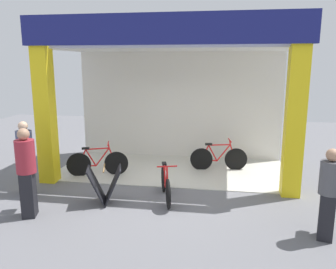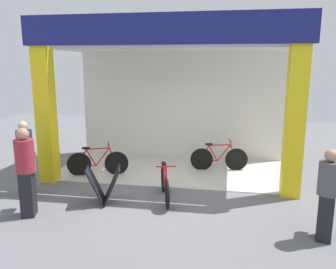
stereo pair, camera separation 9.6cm
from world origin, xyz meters
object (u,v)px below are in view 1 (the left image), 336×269
object	(u,v)px
sandwich_board_sign	(105,185)
pedestrian_1	(27,171)
pedestrian_2	(26,157)
bicycle_inside_0	(97,163)
pedestrian_0	(329,193)
bicycle_parked_0	(166,184)
bicycle_inside_1	(218,158)

from	to	relation	value
sandwich_board_sign	pedestrian_1	bearing A→B (deg)	-146.13
pedestrian_1	pedestrian_2	distance (m)	1.21
bicycle_inside_0	pedestrian_0	size ratio (longest dim) A/B	0.98
bicycle_inside_0	pedestrian_1	xyz separation A→B (m)	(-0.44, -2.51, 0.56)
bicycle_parked_0	bicycle_inside_0	bearing A→B (deg)	147.88
bicycle_inside_0	bicycle_parked_0	distance (m)	2.40
pedestrian_0	pedestrian_1	xyz separation A→B (m)	(-5.43, 0.01, 0.10)
bicycle_inside_1	sandwich_board_sign	world-z (taller)	bicycle_inside_1
bicycle_inside_1	bicycle_parked_0	distance (m)	2.51
sandwich_board_sign	pedestrian_1	size ratio (longest dim) A/B	0.48
pedestrian_2	sandwich_board_sign	bearing A→B (deg)	-5.91
bicycle_parked_0	sandwich_board_sign	bearing A→B (deg)	-161.70
bicycle_inside_0	pedestrian_0	bearing A→B (deg)	-26.83
bicycle_inside_0	bicycle_parked_0	world-z (taller)	bicycle_inside_0
bicycle_parked_0	bicycle_inside_1	bearing A→B (deg)	64.07
bicycle_parked_0	pedestrian_2	xyz separation A→B (m)	(-3.11, -0.21, 0.52)
bicycle_parked_0	pedestrian_2	world-z (taller)	pedestrian_2
bicycle_inside_1	pedestrian_1	world-z (taller)	pedestrian_1
pedestrian_0	bicycle_parked_0	bearing A→B (deg)	157.13
bicycle_parked_0	pedestrian_1	world-z (taller)	pedestrian_1
pedestrian_2	bicycle_inside_1	bearing A→B (deg)	30.39
bicycle_parked_0	pedestrian_0	distance (m)	3.24
bicycle_parked_0	pedestrian_0	world-z (taller)	pedestrian_0
bicycle_parked_0	sandwich_board_sign	world-z (taller)	bicycle_parked_0
sandwich_board_sign	bicycle_inside_0	bearing A→B (deg)	115.26
bicycle_inside_0	sandwich_board_sign	world-z (taller)	bicycle_inside_0
pedestrian_2	pedestrian_0	bearing A→B (deg)	-9.66
pedestrian_2	bicycle_inside_0	bearing A→B (deg)	53.91
bicycle_inside_1	bicycle_parked_0	world-z (taller)	bicycle_inside_1
bicycle_parked_0	pedestrian_1	size ratio (longest dim) A/B	0.85
pedestrian_1	bicycle_inside_0	bearing A→B (deg)	80.06
pedestrian_0	sandwich_board_sign	bearing A→B (deg)	168.69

